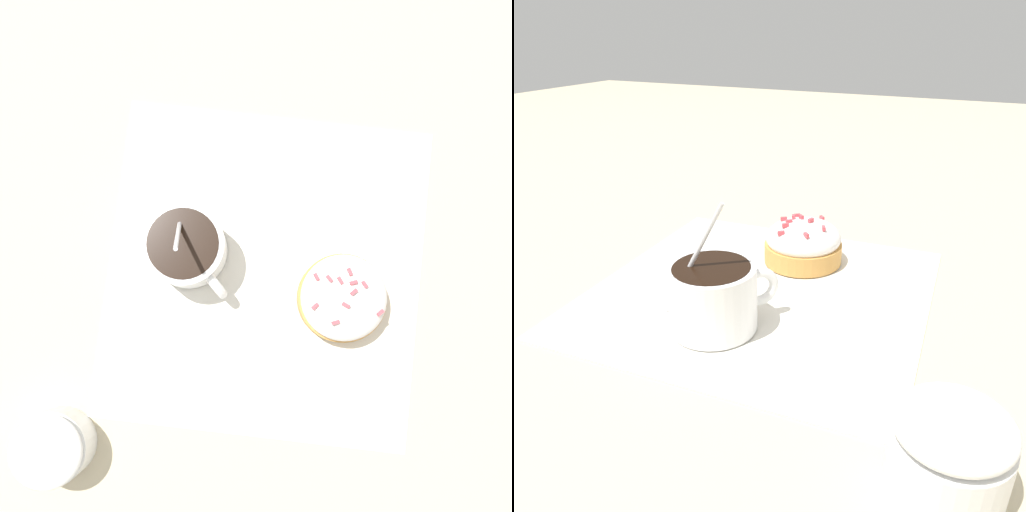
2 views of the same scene
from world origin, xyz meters
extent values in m
plane|color=#C6B793|center=(0.00, 0.00, 0.00)|extent=(3.00, 3.00, 0.00)
cube|color=white|center=(0.00, 0.00, 0.00)|extent=(0.33, 0.34, 0.00)
cylinder|color=white|center=(0.08, -0.01, 0.03)|extent=(0.08, 0.08, 0.06)
cylinder|color=black|center=(0.08, -0.01, 0.06)|extent=(0.07, 0.07, 0.01)
torus|color=white|center=(0.05, 0.02, 0.03)|extent=(0.03, 0.03, 0.04)
ellipsoid|color=silver|center=(0.07, 0.01, 0.01)|extent=(0.02, 0.03, 0.01)
cylinder|color=silver|center=(0.08, -0.02, 0.07)|extent=(0.02, 0.06, 0.11)
cylinder|color=#D19347|center=(-0.08, 0.01, 0.01)|extent=(0.09, 0.09, 0.02)
ellipsoid|color=white|center=(-0.08, 0.01, 0.03)|extent=(0.08, 0.08, 0.04)
cube|color=#EA4C56|center=(-0.08, 0.00, 0.05)|extent=(0.01, 0.01, 0.00)
cube|color=#EA4C56|center=(-0.07, 0.04, 0.05)|extent=(0.01, 0.01, 0.00)
cube|color=#EA4C56|center=(-0.08, 0.02, 0.05)|extent=(0.01, 0.01, 0.00)
cube|color=#EA4C56|center=(-0.06, 0.00, 0.05)|extent=(0.01, 0.01, 0.00)
cube|color=#EA4C56|center=(-0.05, 0.00, 0.05)|extent=(0.01, 0.01, 0.00)
cube|color=#EA4C56|center=(-0.07, 0.00, 0.05)|extent=(0.01, 0.01, 0.00)
cube|color=#EA4C56|center=(-0.09, 0.00, 0.05)|extent=(0.01, 0.01, 0.00)
cube|color=#EA4C56|center=(-0.05, 0.03, 0.05)|extent=(0.01, 0.01, 0.00)
cube|color=#EA4C56|center=(-0.08, -0.01, 0.05)|extent=(0.01, 0.01, 0.00)
cube|color=#EA4C56|center=(-0.08, 0.01, 0.05)|extent=(0.01, 0.01, 0.00)
cube|color=#EA4C56|center=(-0.11, 0.02, 0.04)|extent=(0.01, 0.01, 0.00)
cylinder|color=white|center=(0.17, 0.20, 0.02)|extent=(0.07, 0.07, 0.04)
ellipsoid|color=white|center=(0.17, 0.20, 0.05)|extent=(0.07, 0.07, 0.02)
camera|label=1|loc=(0.00, 0.05, 0.60)|focal=42.00mm
camera|label=2|loc=(0.40, 0.19, 0.25)|focal=35.00mm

